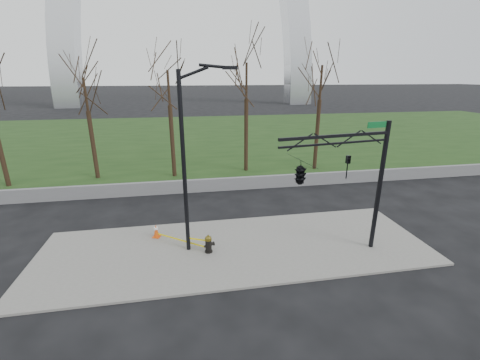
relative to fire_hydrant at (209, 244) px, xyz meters
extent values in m
plane|color=black|center=(1.30, 0.22, -0.50)|extent=(500.00, 500.00, 0.00)
cube|color=slate|center=(1.30, 0.22, -0.45)|extent=(18.00, 6.00, 0.10)
cube|color=black|center=(1.30, 30.22, -0.47)|extent=(120.00, 40.00, 0.06)
cube|color=#59595B|center=(1.30, 8.22, -0.05)|extent=(60.00, 0.30, 0.90)
cylinder|color=black|center=(-0.01, 0.00, -0.37)|extent=(0.35, 0.35, 0.06)
cylinder|color=black|center=(-0.01, 0.00, -0.09)|extent=(0.27, 0.27, 0.62)
cylinder|color=black|center=(0.19, 0.06, -0.04)|extent=(0.25, 0.22, 0.17)
cylinder|color=black|center=(-0.16, -0.05, -0.07)|extent=(0.13, 0.13, 0.10)
cylinder|color=brown|center=(-0.01, 0.00, 0.24)|extent=(0.31, 0.31, 0.06)
ellipsoid|color=brown|center=(-0.01, 0.00, 0.30)|extent=(0.29, 0.29, 0.22)
cylinder|color=brown|center=(-0.01, 0.00, 0.43)|extent=(0.06, 0.06, 0.08)
cube|color=#D8470B|center=(-2.46, 1.86, -0.38)|extent=(0.44, 0.44, 0.04)
cone|color=#D8470B|center=(-2.46, 1.86, -0.04)|extent=(0.27, 0.27, 0.64)
cylinder|color=white|center=(-2.46, 1.86, 0.07)|extent=(0.20, 0.20, 0.10)
cylinder|color=black|center=(-0.91, 0.41, 3.50)|extent=(0.18, 0.18, 8.00)
cylinder|color=black|center=(-0.36, 0.35, 7.35)|extent=(1.27, 0.25, 0.56)
cylinder|color=black|center=(0.48, 0.26, 7.60)|extent=(1.21, 0.25, 0.22)
cube|color=black|center=(1.08, 0.20, 7.55)|extent=(0.62, 0.28, 0.14)
cylinder|color=black|center=(7.56, -0.84, 2.50)|extent=(0.20, 0.20, 6.00)
cube|color=black|center=(5.09, -1.21, 5.00)|extent=(4.96, 0.84, 0.12)
cube|color=black|center=(5.09, -1.21, 4.70)|extent=(4.96, 0.80, 0.08)
cube|color=#0C5926|center=(6.97, -0.93, 5.35)|extent=(0.90, 0.17, 0.25)
imported|color=black|center=(5.78, -1.11, 3.65)|extent=(0.19, 0.22, 1.00)
imported|color=black|center=(3.60, -1.42, 3.65)|extent=(0.88, 2.53, 1.00)
cube|color=#FFE90D|center=(-0.46, 0.20, 0.17)|extent=(0.90, 0.42, 0.08)
cube|color=#FFE90D|center=(-1.24, 0.93, -0.19)|extent=(2.45, 1.87, 0.08)
camera|label=1|loc=(-0.81, -12.67, 7.28)|focal=23.59mm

